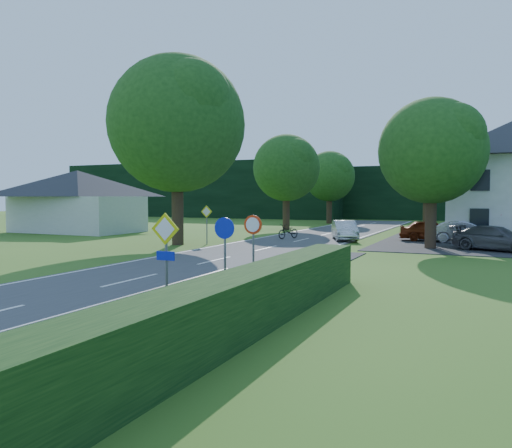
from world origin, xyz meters
The scene contains 24 objects.
road centered at (0.00, 20.00, 0.02)m, with size 7.00×80.00×0.04m, color #3D3D40.
parking_pad centered at (12.00, 33.00, 0.02)m, with size 14.00×16.00×0.04m, color #252527.
line_edge_left centered at (-3.25, 20.00, 0.04)m, with size 0.12×80.00×0.01m, color white.
line_edge_right centered at (3.25, 20.00, 0.04)m, with size 0.12×80.00×0.01m, color white.
line_centre centered at (0.00, 20.00, 0.04)m, with size 0.12×80.00×0.01m, color white, non-canonical shape.
tree_main centered at (-6.00, 24.00, 5.82)m, with size 9.40×9.40×11.64m, color #1C4514, non-canonical shape.
tree_left_far centered at (-5.00, 40.00, 4.29)m, with size 7.00×7.00×8.58m, color #1C4514, non-canonical shape.
tree_right_far centered at (7.00, 42.00, 4.54)m, with size 7.40×7.40×9.09m, color #1C4514, non-canonical shape.
tree_left_back centered at (-4.50, 52.00, 4.04)m, with size 6.60×6.60×8.07m, color #1C4514, non-canonical shape.
tree_right_back centered at (6.00, 50.00, 3.78)m, with size 6.20×6.20×7.56m, color #1C4514, non-canonical shape.
tree_right_mid centered at (8.50, 28.00, 4.29)m, with size 7.00×7.00×8.58m, color #1C4514, non-canonical shape.
treeline_left centered at (-28.00, 62.00, 4.00)m, with size 44.00×6.00×8.00m, color black.
treeline_right centered at (8.00, 66.00, 3.50)m, with size 30.00×5.00×7.00m, color black.
bungalow_left centered at (-20.00, 30.00, 2.71)m, with size 11.00×6.50×5.20m.
streetlight centered at (8.06, 30.00, 4.46)m, with size 2.03×0.18×8.00m.
sign_priority_right centered at (4.30, 7.98, 1.80)m, with size 0.78×0.09×2.59m.
sign_roundabout centered at (4.30, 10.98, 1.67)m, with size 0.64×0.08×2.37m.
sign_speed_limit centered at (4.30, 12.97, 1.77)m, with size 0.64×0.11×2.37m.
sign_priority_left centered at (-4.50, 24.98, 1.72)m, with size 0.78×0.09×2.44m.
moving_car centered at (2.70, 31.11, 0.71)m, with size 1.41×4.04×1.33m, color silver.
motorcycle centered at (-1.20, 30.64, 0.56)m, with size 0.69×1.97×1.04m, color black.
parked_car_red centered at (8.07, 33.00, 0.74)m, with size 1.65×4.10×1.40m, color maroon.
parked_car_silver_a centered at (10.14, 32.48, 0.75)m, with size 1.49×4.28×1.41m, color #A3A3A7.
parked_car_grey centered at (11.91, 28.08, 0.71)m, with size 1.87×4.61×1.34m, color #4B4B50.
Camera 1 is at (11.28, -2.00, 2.97)m, focal length 35.00 mm.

